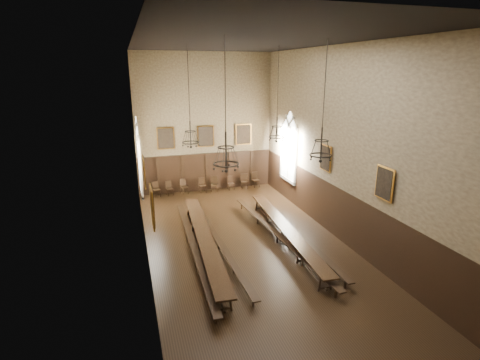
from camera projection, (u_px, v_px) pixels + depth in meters
name	position (u px, v px, depth m)	size (l,w,h in m)	color
floor	(248.00, 246.00, 17.41)	(9.00, 18.00, 0.02)	black
ceiling	(249.00, 41.00, 14.85)	(9.00, 18.00, 0.02)	black
wall_back	(205.00, 124.00, 24.39)	(9.00, 0.02, 9.00)	#908058
wall_front	(382.00, 238.00, 7.87)	(9.00, 0.02, 9.00)	#908058
wall_left	(141.00, 159.00, 14.87)	(0.02, 18.00, 9.00)	#908058
wall_right	(340.00, 146.00, 17.40)	(0.02, 18.00, 9.00)	#908058
wainscot_panelling	(248.00, 221.00, 17.06)	(9.00, 18.00, 2.50)	black
table_left	(204.00, 243.00, 16.86)	(1.34, 10.19, 0.79)	black
table_right	(285.00, 234.00, 17.82)	(1.26, 9.50, 0.74)	black
bench_left_outer	(194.00, 248.00, 16.54)	(0.66, 10.55, 0.47)	black
bench_left_inner	(219.00, 243.00, 17.08)	(0.51, 9.91, 0.45)	black
bench_right_inner	(277.00, 237.00, 17.70)	(0.96, 10.37, 0.47)	black
bench_right_outer	(294.00, 233.00, 18.19)	(0.35, 9.92, 0.45)	black
chair_0	(157.00, 192.00, 24.15)	(0.52, 0.52, 0.98)	black
chair_1	(170.00, 191.00, 24.42)	(0.50, 0.50, 0.93)	black
chair_2	(184.00, 189.00, 24.71)	(0.55, 0.55, 0.99)	black
chair_3	(203.00, 188.00, 25.00)	(0.48, 0.48, 0.98)	black
chair_4	(214.00, 187.00, 25.26)	(0.54, 0.54, 1.01)	black
chair_5	(231.00, 186.00, 25.59)	(0.44, 0.44, 0.92)	black
chair_6	(244.00, 184.00, 25.82)	(0.50, 0.50, 1.01)	black
chair_7	(256.00, 182.00, 26.16)	(0.51, 0.51, 1.04)	black
chandelier_back_left	(191.00, 136.00, 17.52)	(0.82, 0.82, 4.54)	black
chandelier_back_right	(277.00, 131.00, 18.49)	(0.81, 0.81, 4.46)	black
chandelier_front_left	(226.00, 156.00, 13.25)	(0.94, 0.94, 4.49)	black
chandelier_front_right	(321.00, 148.00, 14.67)	(0.90, 0.90, 4.50)	black
portrait_back_0	(166.00, 138.00, 23.77)	(1.10, 0.12, 1.40)	#BF822E
portrait_back_1	(206.00, 136.00, 24.50)	(1.10, 0.12, 1.40)	#BF822E
portrait_back_2	(244.00, 134.00, 25.23)	(1.10, 0.12, 1.40)	#BF822E
portrait_left_0	(144.00, 172.00, 16.05)	(0.12, 1.00, 1.30)	#BF822E
portrait_left_1	(152.00, 207.00, 11.92)	(0.12, 1.00, 1.30)	#BF822E
portrait_right_0	(326.00, 158.00, 18.51)	(0.12, 1.00, 1.30)	#BF822E
portrait_right_1	(384.00, 183.00, 14.38)	(0.12, 1.00, 1.30)	#BF822E
window_right	(289.00, 147.00, 22.73)	(0.20, 2.20, 4.60)	white
window_left	(139.00, 156.00, 20.25)	(0.20, 2.20, 4.60)	white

